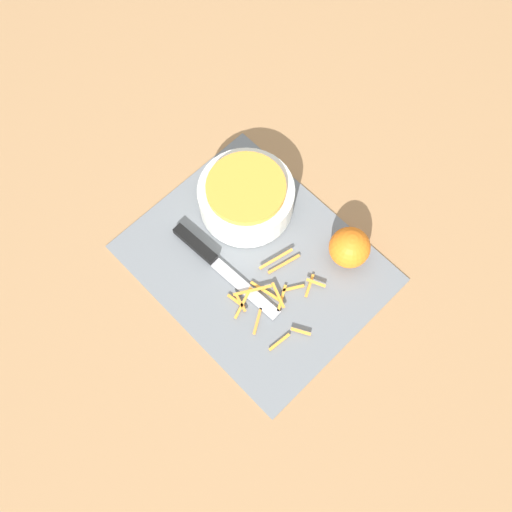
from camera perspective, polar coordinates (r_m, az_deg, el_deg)
name	(u,v)px	position (r m, az deg, el deg)	size (l,w,h in m)	color
ground_plane	(256,263)	(1.12, 0.00, -0.69)	(4.00, 4.00, 0.00)	#9E754C
cutting_board	(256,263)	(1.12, 0.00, -0.64)	(0.45, 0.36, 0.01)	slate
bowl_speckled	(246,196)	(1.13, -0.94, 5.71)	(0.18, 0.18, 0.08)	silver
knife	(207,255)	(1.12, -4.66, 0.13)	(0.26, 0.04, 0.02)	black
orange_left	(350,248)	(1.10, 8.91, 0.80)	(0.08, 0.08, 0.08)	orange
peel_pile	(273,294)	(1.09, 1.61, -3.65)	(0.16, 0.17, 0.01)	orange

